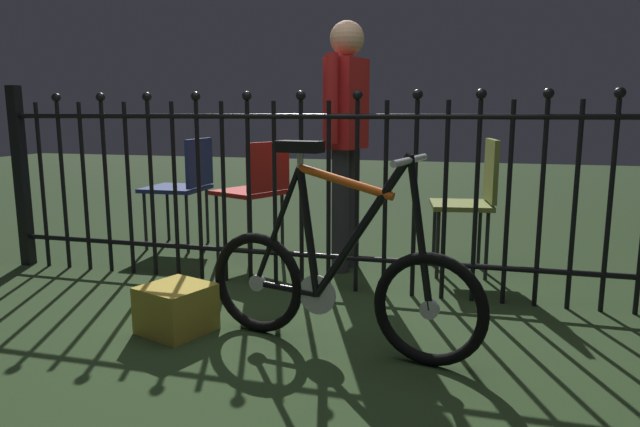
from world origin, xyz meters
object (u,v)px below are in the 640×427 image
at_px(chair_navy, 185,181).
at_px(display_crate, 176,309).
at_px(bicycle, 337,280).
at_px(chair_olive, 474,194).
at_px(person_visitor, 346,126).
at_px(chair_red, 257,187).

bearing_deg(chair_navy, display_crate, -63.45).
xyz_separation_m(bicycle, chair_navy, (-1.57, 1.56, 0.21)).
bearing_deg(chair_olive, person_visitor, -172.02).
bearing_deg(display_crate, chair_olive, 46.32).
bearing_deg(chair_navy, person_visitor, -12.89).
relative_size(bicycle, display_crate, 4.46).
bearing_deg(display_crate, chair_navy, 116.55).
relative_size(chair_olive, display_crate, 3.00).
bearing_deg(chair_olive, chair_red, -176.10).
bearing_deg(chair_navy, bicycle, -44.95).
relative_size(chair_red, person_visitor, 0.53).
bearing_deg(chair_red, chair_olive, 3.90).
bearing_deg(chair_olive, bicycle, -112.18).
xyz_separation_m(chair_red, chair_olive, (1.43, 0.10, -0.01)).
bearing_deg(chair_olive, chair_navy, 174.91).
distance_m(chair_navy, person_visitor, 1.42).
relative_size(person_visitor, display_crate, 5.51).
height_order(person_visitor, display_crate, person_visitor).
height_order(chair_navy, person_visitor, person_visitor).
distance_m(chair_red, chair_olive, 1.43).
bearing_deg(bicycle, display_crate, -178.33).
distance_m(person_visitor, display_crate, 1.62).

